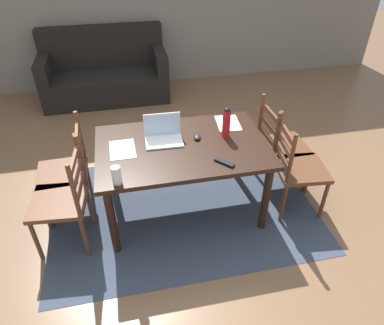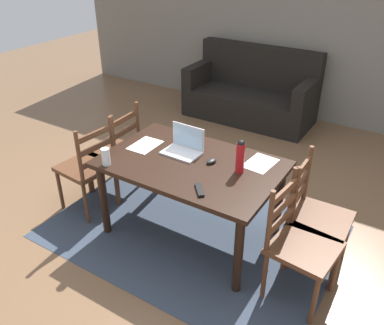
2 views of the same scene
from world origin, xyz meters
name	(u,v)px [view 1 (image 1 of 2)]	position (x,y,z in m)	size (l,w,h in m)	color
ground_plane	(183,207)	(0.00, 0.00, 0.00)	(14.00, 14.00, 0.00)	brown
area_rug	(183,207)	(0.00, 0.00, 0.00)	(2.49, 1.72, 0.01)	#333D4C
dining_table	(182,154)	(0.00, 0.00, 0.64)	(1.47, 0.95, 0.73)	black
chair_right_near	(297,168)	(1.02, -0.19, 0.46)	(0.49, 0.49, 0.95)	#56331E
chair_left_far	(67,172)	(-1.02, 0.19, 0.46)	(0.46, 0.46, 0.95)	#56331E
chair_right_far	(280,146)	(1.02, 0.19, 0.46)	(0.45, 0.45, 0.95)	#56331E
chair_left_near	(63,200)	(-1.02, -0.19, 0.46)	(0.48, 0.48, 0.95)	#56331E
couch	(105,74)	(-0.67, 2.70, 0.36)	(1.80, 0.80, 1.00)	black
laptop	(163,134)	(-0.14, 0.12, 0.79)	(0.33, 0.23, 0.23)	silver
water_bottle	(226,122)	(0.41, 0.07, 0.88)	(0.07, 0.07, 0.28)	red
drinking_glass	(116,175)	(-0.56, -0.40, 0.81)	(0.07, 0.07, 0.15)	silver
computer_mouse	(197,137)	(0.15, 0.08, 0.75)	(0.06, 0.10, 0.03)	black
tv_remote	(224,162)	(0.28, -0.33, 0.74)	(0.04, 0.17, 0.02)	black
paper_stack_left	(228,123)	(0.49, 0.28, 0.73)	(0.21, 0.30, 0.00)	white
paper_stack_right	(122,149)	(-0.51, 0.04, 0.73)	(0.21, 0.30, 0.00)	white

